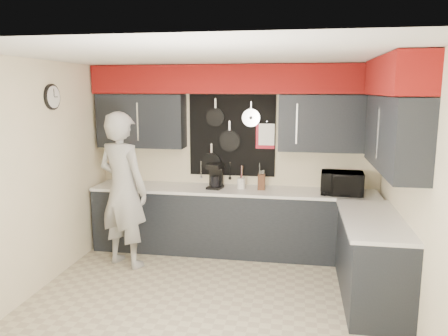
% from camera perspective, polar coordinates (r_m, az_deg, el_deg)
% --- Properties ---
extents(ground, '(4.00, 4.00, 0.00)m').
position_cam_1_polar(ground, '(4.98, -1.56, -16.83)').
color(ground, '#B4AC8C').
rests_on(ground, ground).
extents(back_wall_assembly, '(4.00, 0.36, 2.60)m').
position_cam_1_polar(back_wall_assembly, '(6.02, 1.44, 7.78)').
color(back_wall_assembly, '#F6E5BE').
rests_on(back_wall_assembly, ground).
extents(right_wall_assembly, '(0.36, 3.50, 2.60)m').
position_cam_1_polar(right_wall_assembly, '(4.73, 21.72, 5.57)').
color(right_wall_assembly, '#F6E5BE').
rests_on(right_wall_assembly, ground).
extents(left_wall_assembly, '(0.05, 3.50, 2.60)m').
position_cam_1_polar(left_wall_assembly, '(5.31, -23.21, -0.73)').
color(left_wall_assembly, '#F6E5BE').
rests_on(left_wall_assembly, ground).
extents(base_cabinets, '(3.95, 2.20, 0.92)m').
position_cam_1_polar(base_cabinets, '(5.79, 5.46, -8.04)').
color(base_cabinets, black).
rests_on(base_cabinets, ground).
extents(microwave, '(0.56, 0.40, 0.30)m').
position_cam_1_polar(microwave, '(5.87, 15.14, -1.93)').
color(microwave, black).
rests_on(microwave, base_cabinets).
extents(knife_block, '(0.10, 0.10, 0.21)m').
position_cam_1_polar(knife_block, '(5.96, 4.91, -1.83)').
color(knife_block, '#3D2013').
rests_on(knife_block, base_cabinets).
extents(utensil_crock, '(0.11, 0.11, 0.15)m').
position_cam_1_polar(utensil_crock, '(6.02, 2.25, -2.00)').
color(utensil_crock, silver).
rests_on(utensil_crock, base_cabinets).
extents(coffee_maker, '(0.23, 0.26, 0.34)m').
position_cam_1_polar(coffee_maker, '(6.02, -1.13, -0.98)').
color(coffee_maker, black).
rests_on(coffee_maker, base_cabinets).
extents(person, '(0.85, 0.71, 2.00)m').
position_cam_1_polar(person, '(5.72, -13.05, -2.81)').
color(person, '#A0A09E').
rests_on(person, ground).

